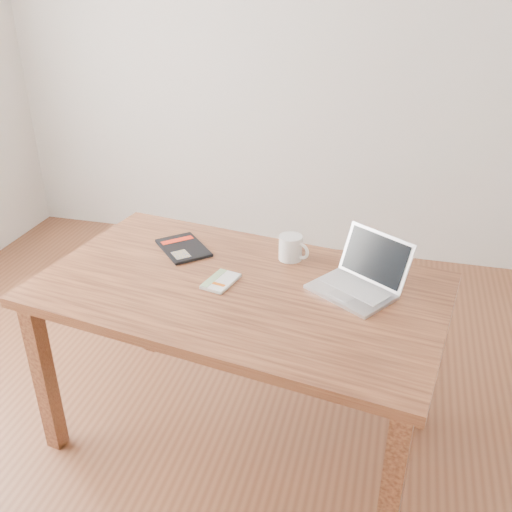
% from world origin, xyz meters
% --- Properties ---
extents(room, '(4.04, 4.04, 2.70)m').
position_xyz_m(room, '(-0.07, 0.00, 1.36)').
color(room, brown).
rests_on(room, ground).
extents(desk, '(1.64, 1.10, 0.75)m').
position_xyz_m(desk, '(0.15, 0.11, 0.66)').
color(desk, '#592F1A').
rests_on(desk, ground).
extents(white_guidebook, '(0.13, 0.17, 0.01)m').
position_xyz_m(white_guidebook, '(0.08, 0.11, 0.76)').
color(white_guidebook, silver).
rests_on(white_guidebook, desk).
extents(black_guidebook, '(0.29, 0.29, 0.01)m').
position_xyz_m(black_guidebook, '(-0.16, 0.34, 0.76)').
color(black_guidebook, black).
rests_on(black_guidebook, desk).
extents(laptop, '(0.39, 0.38, 0.20)m').
position_xyz_m(laptop, '(0.59, 0.20, 0.79)').
color(laptop, silver).
rests_on(laptop, desk).
extents(coffee_mug, '(0.13, 0.10, 0.10)m').
position_xyz_m(coffee_mug, '(0.30, 0.37, 0.80)').
color(coffee_mug, white).
rests_on(coffee_mug, desk).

